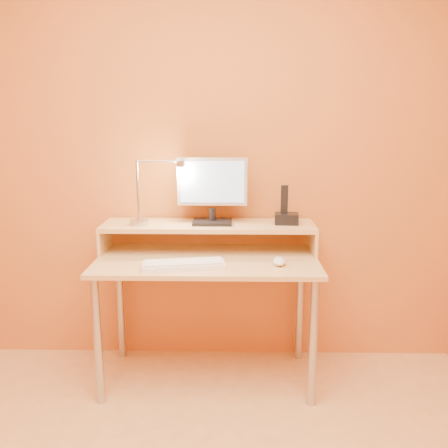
{
  "coord_description": "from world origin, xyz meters",
  "views": [
    {
      "loc": [
        0.14,
        -1.33,
        1.48
      ],
      "look_at": [
        0.09,
        1.13,
        0.92
      ],
      "focal_mm": 38.6,
      "sensor_mm": 36.0,
      "label": 1
    }
  ],
  "objects_px": {
    "remote_control": "(158,266)",
    "mouse": "(279,261)",
    "phone_dock": "(286,219)",
    "lamp_base": "(139,222)",
    "keyboard": "(184,265)",
    "monitor_panel": "(212,182)"
  },
  "relations": [
    {
      "from": "mouse",
      "to": "lamp_base",
      "type": "bearing_deg",
      "value": 165.91
    },
    {
      "from": "lamp_base",
      "to": "keyboard",
      "type": "xyz_separation_m",
      "value": [
        0.28,
        -0.28,
        -0.16
      ]
    },
    {
      "from": "monitor_panel",
      "to": "remote_control",
      "type": "bearing_deg",
      "value": -128.0
    },
    {
      "from": "mouse",
      "to": "remote_control",
      "type": "bearing_deg",
      "value": -171.78
    },
    {
      "from": "phone_dock",
      "to": "keyboard",
      "type": "bearing_deg",
      "value": -147.12
    },
    {
      "from": "remote_control",
      "to": "mouse",
      "type": "bearing_deg",
      "value": 22.16
    },
    {
      "from": "monitor_panel",
      "to": "keyboard",
      "type": "bearing_deg",
      "value": -112.24
    },
    {
      "from": "keyboard",
      "to": "lamp_base",
      "type": "bearing_deg",
      "value": 125.43
    },
    {
      "from": "keyboard",
      "to": "remote_control",
      "type": "distance_m",
      "value": 0.13
    },
    {
      "from": "keyboard",
      "to": "remote_control",
      "type": "xyz_separation_m",
      "value": [
        -0.13,
        -0.01,
        -0.0
      ]
    },
    {
      "from": "remote_control",
      "to": "lamp_base",
      "type": "bearing_deg",
      "value": 133.09
    },
    {
      "from": "phone_dock",
      "to": "mouse",
      "type": "relative_size",
      "value": 1.12
    },
    {
      "from": "monitor_panel",
      "to": "remote_control",
      "type": "xyz_separation_m",
      "value": [
        -0.26,
        -0.33,
        -0.39
      ]
    },
    {
      "from": "lamp_base",
      "to": "mouse",
      "type": "relative_size",
      "value": 0.87
    },
    {
      "from": "lamp_base",
      "to": "remote_control",
      "type": "relative_size",
      "value": 0.58
    },
    {
      "from": "lamp_base",
      "to": "keyboard",
      "type": "bearing_deg",
      "value": -45.31
    },
    {
      "from": "monitor_panel",
      "to": "remote_control",
      "type": "distance_m",
      "value": 0.58
    },
    {
      "from": "monitor_panel",
      "to": "remote_control",
      "type": "relative_size",
      "value": 2.26
    },
    {
      "from": "monitor_panel",
      "to": "lamp_base",
      "type": "bearing_deg",
      "value": -173.77
    },
    {
      "from": "keyboard",
      "to": "mouse",
      "type": "bearing_deg",
      "value": -3.42
    },
    {
      "from": "keyboard",
      "to": "remote_control",
      "type": "bearing_deg",
      "value": 175.98
    },
    {
      "from": "lamp_base",
      "to": "mouse",
      "type": "xyz_separation_m",
      "value": [
        0.77,
        -0.23,
        -0.15
      ]
    }
  ]
}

